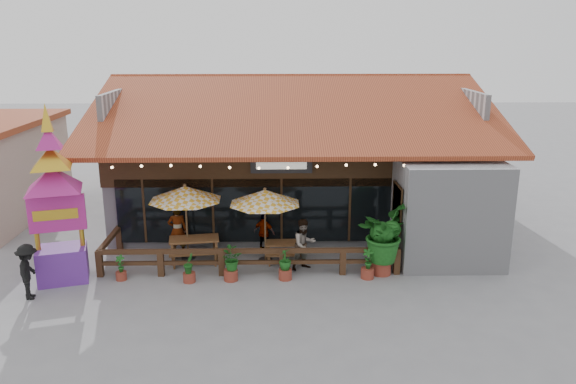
{
  "coord_description": "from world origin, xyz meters",
  "views": [
    {
      "loc": [
        -0.68,
        -17.72,
        7.61
      ],
      "look_at": [
        -0.27,
        1.5,
        2.3
      ],
      "focal_mm": 35.0,
      "sensor_mm": 36.0,
      "label": 1
    }
  ],
  "objects_px": {
    "umbrella_right": "(265,197)",
    "picnic_table_left": "(194,245)",
    "picnic_table_right": "(285,248)",
    "thai_sign_tower": "(54,183)",
    "pedestrian": "(28,272)",
    "umbrella_left": "(185,194)",
    "tropical_plant": "(383,235)"
  },
  "relations": [
    {
      "from": "umbrella_right",
      "to": "picnic_table_left",
      "type": "relative_size",
      "value": 1.72
    },
    {
      "from": "umbrella_right",
      "to": "picnic_table_left",
      "type": "height_order",
      "value": "umbrella_right"
    },
    {
      "from": "umbrella_right",
      "to": "pedestrian",
      "type": "bearing_deg",
      "value": -158.45
    },
    {
      "from": "umbrella_left",
      "to": "thai_sign_tower",
      "type": "relative_size",
      "value": 0.54
    },
    {
      "from": "picnic_table_left",
      "to": "umbrella_right",
      "type": "bearing_deg",
      "value": -2.66
    },
    {
      "from": "picnic_table_left",
      "to": "thai_sign_tower",
      "type": "xyz_separation_m",
      "value": [
        -4.0,
        -1.61,
        2.69
      ]
    },
    {
      "from": "umbrella_right",
      "to": "tropical_plant",
      "type": "xyz_separation_m",
      "value": [
        3.87,
        -1.2,
        -0.96
      ]
    },
    {
      "from": "picnic_table_right",
      "to": "thai_sign_tower",
      "type": "height_order",
      "value": "thai_sign_tower"
    },
    {
      "from": "umbrella_right",
      "to": "pedestrian",
      "type": "xyz_separation_m",
      "value": [
        -7.03,
        -2.78,
        -1.48
      ]
    },
    {
      "from": "umbrella_left",
      "to": "tropical_plant",
      "type": "height_order",
      "value": "umbrella_left"
    },
    {
      "from": "thai_sign_tower",
      "to": "umbrella_left",
      "type": "bearing_deg",
      "value": 25.68
    },
    {
      "from": "picnic_table_left",
      "to": "tropical_plant",
      "type": "bearing_deg",
      "value": -11.68
    },
    {
      "from": "picnic_table_right",
      "to": "tropical_plant",
      "type": "bearing_deg",
      "value": -21.66
    },
    {
      "from": "umbrella_left",
      "to": "umbrella_right",
      "type": "distance_m",
      "value": 2.78
    },
    {
      "from": "umbrella_right",
      "to": "thai_sign_tower",
      "type": "relative_size",
      "value": 0.54
    },
    {
      "from": "picnic_table_right",
      "to": "pedestrian",
      "type": "relative_size",
      "value": 0.84
    },
    {
      "from": "umbrella_left",
      "to": "picnic_table_right",
      "type": "height_order",
      "value": "umbrella_left"
    },
    {
      "from": "umbrella_left",
      "to": "picnic_table_left",
      "type": "relative_size",
      "value": 1.73
    },
    {
      "from": "umbrella_left",
      "to": "thai_sign_tower",
      "type": "height_order",
      "value": "thai_sign_tower"
    },
    {
      "from": "umbrella_left",
      "to": "thai_sign_tower",
      "type": "bearing_deg",
      "value": -154.32
    },
    {
      "from": "tropical_plant",
      "to": "umbrella_right",
      "type": "bearing_deg",
      "value": 162.77
    },
    {
      "from": "picnic_table_left",
      "to": "pedestrian",
      "type": "bearing_deg",
      "value": -147.44
    },
    {
      "from": "umbrella_right",
      "to": "thai_sign_tower",
      "type": "height_order",
      "value": "thai_sign_tower"
    },
    {
      "from": "picnic_table_left",
      "to": "tropical_plant",
      "type": "height_order",
      "value": "tropical_plant"
    },
    {
      "from": "picnic_table_left",
      "to": "thai_sign_tower",
      "type": "height_order",
      "value": "thai_sign_tower"
    },
    {
      "from": "umbrella_right",
      "to": "tropical_plant",
      "type": "height_order",
      "value": "umbrella_right"
    },
    {
      "from": "umbrella_left",
      "to": "thai_sign_tower",
      "type": "xyz_separation_m",
      "value": [
        -3.74,
        -1.8,
        0.85
      ]
    },
    {
      "from": "picnic_table_right",
      "to": "tropical_plant",
      "type": "height_order",
      "value": "tropical_plant"
    },
    {
      "from": "thai_sign_tower",
      "to": "pedestrian",
      "type": "distance_m",
      "value": 2.76
    },
    {
      "from": "thai_sign_tower",
      "to": "pedestrian",
      "type": "bearing_deg",
      "value": -112.48
    },
    {
      "from": "picnic_table_right",
      "to": "thai_sign_tower",
      "type": "relative_size",
      "value": 0.23
    },
    {
      "from": "thai_sign_tower",
      "to": "tropical_plant",
      "type": "distance_m",
      "value": 10.54
    }
  ]
}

